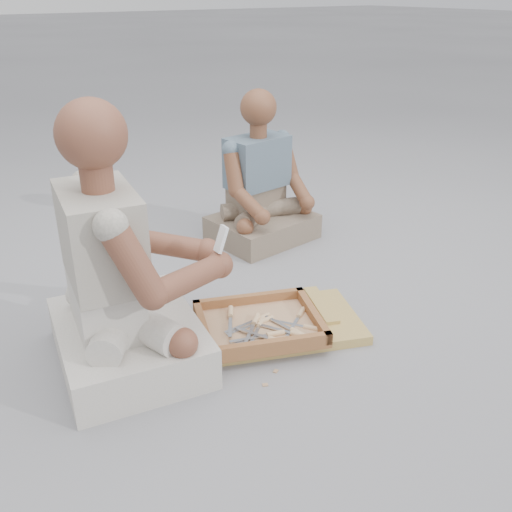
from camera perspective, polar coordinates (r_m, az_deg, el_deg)
ground at (r=2.32m, az=3.95°, el=-8.33°), size 60.00×60.00×0.00m
carved_panel at (r=2.38m, az=2.92°, el=-6.78°), size 0.71×0.59×0.04m
tool_tray at (r=2.29m, az=0.32°, el=-6.91°), size 0.58×0.53×0.06m
chisel_0 at (r=2.28m, az=5.12°, el=-7.11°), size 0.14×0.19×0.02m
chisel_1 at (r=2.33m, az=-2.56°, el=-5.88°), size 0.13×0.19×0.02m
chisel_2 at (r=2.24m, az=3.81°, el=-7.48°), size 0.06×0.22×0.02m
chisel_3 at (r=2.35m, az=4.38°, el=-5.94°), size 0.19×0.14×0.02m
chisel_4 at (r=2.28m, az=-0.13°, el=-6.63°), size 0.17×0.16×0.02m
chisel_5 at (r=2.22m, az=1.44°, el=-7.87°), size 0.22×0.08×0.02m
chisel_6 at (r=2.18m, az=1.61°, el=-8.33°), size 0.11×0.21×0.02m
chisel_7 at (r=2.22m, az=3.84°, el=-7.76°), size 0.12×0.20×0.02m
chisel_8 at (r=2.18m, az=1.76°, el=-8.70°), size 0.19×0.14×0.02m
chisel_9 at (r=2.32m, az=0.21°, el=-6.34°), size 0.22×0.03×0.02m
chisel_10 at (r=2.28m, az=0.37°, el=-6.90°), size 0.18×0.16×0.02m
chisel_11 at (r=2.30m, az=0.52°, el=-6.60°), size 0.22×0.02×0.02m
wood_chip_0 at (r=2.33m, az=7.73°, el=-8.30°), size 0.02×0.02×0.00m
wood_chip_1 at (r=2.29m, az=5.72°, el=-8.74°), size 0.02×0.02×0.00m
wood_chip_2 at (r=2.14m, az=1.99°, el=-11.44°), size 0.02×0.02×0.00m
wood_chip_3 at (r=2.29m, az=0.90°, el=-8.66°), size 0.02×0.02×0.00m
wood_chip_4 at (r=2.58m, az=4.89°, el=-4.56°), size 0.02×0.02×0.00m
wood_chip_5 at (r=2.08m, az=0.92°, el=-12.76°), size 0.02×0.02×0.00m
wood_chip_6 at (r=2.34m, az=-2.52°, el=-7.87°), size 0.02×0.02×0.00m
wood_chip_7 at (r=2.41m, az=-5.73°, el=-6.88°), size 0.02×0.02×0.00m
wood_chip_8 at (r=2.37m, az=-2.91°, el=-7.44°), size 0.02×0.02×0.00m
craftsman at (r=2.08m, az=-13.35°, el=-2.54°), size 0.70×0.70×0.98m
companion at (r=3.11m, az=0.52°, el=6.43°), size 0.57×0.48×0.81m
mobile_phone at (r=2.06m, az=-3.51°, el=1.71°), size 0.05×0.04×0.10m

